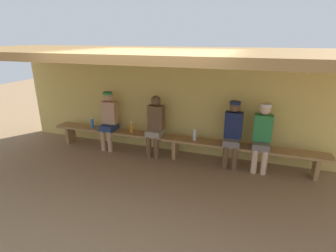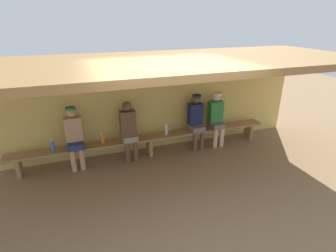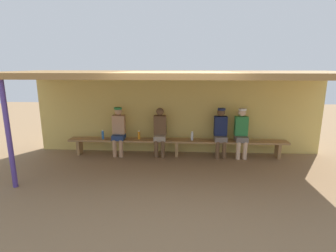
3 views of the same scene
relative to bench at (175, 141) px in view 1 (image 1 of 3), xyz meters
The scene contains 11 objects.
ground_plane 1.60m from the bench, 90.00° to the right, with size 24.00×24.00×0.00m, color #8C6D4C.
back_wall 0.84m from the bench, 90.00° to the left, with size 8.00×0.20×2.20m, color #D8BC60.
dugout_roof 2.06m from the bench, 90.00° to the right, with size 8.00×2.80×0.12m, color olive.
bench is the anchor object (origin of this frame).
player_shirtless_tan 0.58m from the bench, behind, with size 0.34×0.42×1.34m.
player_in_red 1.65m from the bench, behind, with size 0.34×0.42×1.34m.
player_middle 1.77m from the bench, ahead, with size 0.34×0.42×1.34m.
player_rightmost 1.24m from the bench, ahead, with size 0.34×0.42×1.34m.
water_bottle_green 2.06m from the bench, behind, with size 0.07×0.07×0.26m.
water_bottle_blue 1.07m from the bench, behind, with size 0.07×0.07×0.24m.
water_bottle_clear 0.46m from the bench, ahead, with size 0.07×0.07×0.25m.
Camera 1 is at (1.51, -3.45, 2.51)m, focal length 27.84 mm.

